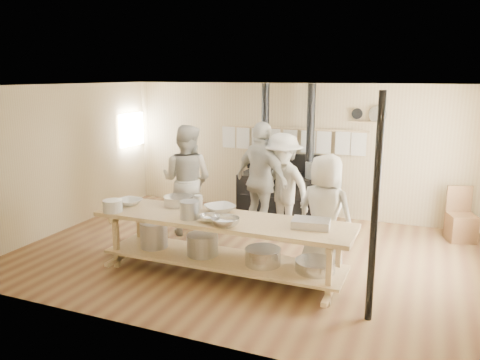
% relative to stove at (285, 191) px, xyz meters
% --- Properties ---
extents(ground, '(7.00, 7.00, 0.00)m').
position_rel_stove_xyz_m(ground, '(0.01, -2.12, -0.52)').
color(ground, brown).
rests_on(ground, ground).
extents(room_shell, '(7.00, 7.00, 7.00)m').
position_rel_stove_xyz_m(room_shell, '(0.01, -2.12, 1.10)').
color(room_shell, tan).
rests_on(room_shell, ground).
extents(left_opening, '(0.00, 0.90, 0.90)m').
position_rel_stove_xyz_m(left_opening, '(-3.44, -0.12, 1.08)').
color(left_opening, white).
rests_on(left_opening, ground).
extents(stove, '(1.90, 0.75, 2.60)m').
position_rel_stove_xyz_m(stove, '(0.00, 0.00, 0.00)').
color(stove, black).
rests_on(stove, ground).
extents(towel_rail, '(3.00, 0.04, 0.47)m').
position_rel_stove_xyz_m(towel_rail, '(0.01, 0.28, 1.03)').
color(towel_rail, tan).
rests_on(towel_rail, ground).
extents(back_wall_shelf, '(0.63, 0.14, 0.32)m').
position_rel_stove_xyz_m(back_wall_shelf, '(1.47, 0.32, 1.48)').
color(back_wall_shelf, tan).
rests_on(back_wall_shelf, ground).
extents(prep_table, '(3.60, 0.90, 0.85)m').
position_rel_stove_xyz_m(prep_table, '(-0.00, -3.02, -0.00)').
color(prep_table, tan).
rests_on(prep_table, ground).
extents(support_post, '(0.08, 0.08, 2.60)m').
position_rel_stove_xyz_m(support_post, '(2.06, -3.47, 0.78)').
color(support_post, black).
rests_on(support_post, ground).
extents(cook_far_left, '(0.68, 0.59, 1.57)m').
position_rel_stove_xyz_m(cook_far_left, '(-1.50, -1.23, 0.26)').
color(cook_far_left, beige).
rests_on(cook_far_left, ground).
extents(cook_left, '(0.98, 0.78, 1.93)m').
position_rel_stove_xyz_m(cook_left, '(-1.31, -1.59, 0.44)').
color(cook_left, beige).
rests_on(cook_left, ground).
extents(cook_center, '(0.94, 0.72, 1.71)m').
position_rel_stove_xyz_m(cook_center, '(1.28, -2.35, 0.33)').
color(cook_center, beige).
rests_on(cook_center, ground).
extents(cook_right, '(1.26, 0.96, 1.99)m').
position_rel_stove_xyz_m(cook_right, '(-0.06, -1.21, 0.48)').
color(cook_right, beige).
rests_on(cook_right, ground).
extents(cook_by_window, '(1.34, 1.11, 1.81)m').
position_rel_stove_xyz_m(cook_by_window, '(0.29, -1.16, 0.38)').
color(cook_by_window, beige).
rests_on(cook_by_window, ground).
extents(chair, '(0.54, 0.54, 0.91)m').
position_rel_stove_xyz_m(chair, '(3.15, -0.15, -0.25)').
color(chair, brown).
rests_on(chair, ground).
extents(bowl_white_a, '(0.40, 0.40, 0.09)m').
position_rel_stove_xyz_m(bowl_white_a, '(-1.54, -2.96, 0.37)').
color(bowl_white_a, white).
rests_on(bowl_white_a, prep_table).
extents(bowl_steel_a, '(0.38, 0.38, 0.09)m').
position_rel_stove_xyz_m(bowl_steel_a, '(-0.06, -3.24, 0.37)').
color(bowl_steel_a, silver).
rests_on(bowl_steel_a, prep_table).
extents(bowl_white_b, '(0.58, 0.58, 0.10)m').
position_rel_stove_xyz_m(bowl_white_b, '(-0.13, -2.78, 0.38)').
color(bowl_white_b, white).
rests_on(bowl_white_b, prep_table).
extents(bowl_steel_b, '(0.38, 0.38, 0.12)m').
position_rel_stove_xyz_m(bowl_steel_b, '(0.21, -3.35, 0.39)').
color(bowl_steel_b, silver).
rests_on(bowl_steel_b, prep_table).
extents(roasting_pan, '(0.51, 0.37, 0.11)m').
position_rel_stove_xyz_m(roasting_pan, '(1.23, -2.96, 0.38)').
color(roasting_pan, '#B2B2B7').
rests_on(roasting_pan, prep_table).
extents(mixing_bowl_large, '(0.55, 0.55, 0.14)m').
position_rel_stove_xyz_m(mixing_bowl_large, '(-0.86, -2.69, 0.40)').
color(mixing_bowl_large, silver).
rests_on(mixing_bowl_large, prep_table).
extents(bucket_galv, '(0.30, 0.30, 0.24)m').
position_rel_stove_xyz_m(bucket_galv, '(-0.38, -3.22, 0.45)').
color(bucket_galv, gray).
rests_on(bucket_galv, prep_table).
extents(deep_bowl_enamel, '(0.35, 0.35, 0.17)m').
position_rel_stove_xyz_m(deep_bowl_enamel, '(-1.54, -3.35, 0.41)').
color(deep_bowl_enamel, white).
rests_on(deep_bowl_enamel, prep_table).
extents(pitcher, '(0.15, 0.15, 0.20)m').
position_rel_stove_xyz_m(pitcher, '(-0.50, -2.73, 0.43)').
color(pitcher, white).
rests_on(pitcher, prep_table).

